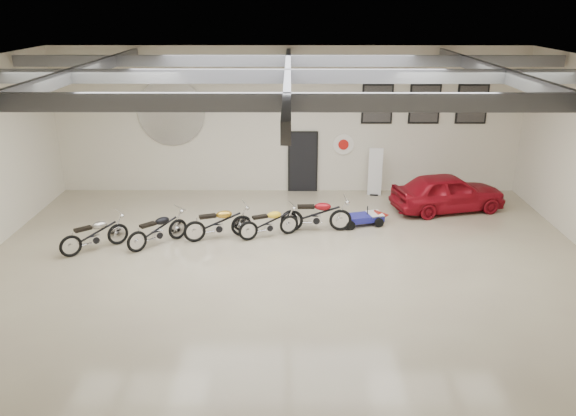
{
  "coord_description": "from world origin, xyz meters",
  "views": [
    {
      "loc": [
        0.06,
        -13.03,
        6.36
      ],
      "look_at": [
        0.0,
        1.2,
        1.1
      ],
      "focal_mm": 35.0,
      "sensor_mm": 36.0,
      "label": 1
    }
  ],
  "objects_px": {
    "banner_stand": "(375,171)",
    "motorcycle_red": "(316,214)",
    "motorcycle_yellow": "(269,222)",
    "go_kart": "(365,215)",
    "vintage_car": "(448,192)",
    "motorcycle_black": "(157,229)",
    "motorcycle_gold": "(218,222)",
    "motorcycle_silver": "(94,234)"
  },
  "relations": [
    {
      "from": "motorcycle_gold",
      "to": "vintage_car",
      "type": "xyz_separation_m",
      "value": [
        7.09,
        2.36,
        0.11
      ]
    },
    {
      "from": "go_kart",
      "to": "motorcycle_red",
      "type": "bearing_deg",
      "value": -176.18
    },
    {
      "from": "motorcycle_black",
      "to": "motorcycle_gold",
      "type": "relative_size",
      "value": 0.95
    },
    {
      "from": "motorcycle_yellow",
      "to": "motorcycle_gold",
      "type": "bearing_deg",
      "value": 162.73
    },
    {
      "from": "go_kart",
      "to": "motorcycle_gold",
      "type": "bearing_deg",
      "value": 179.47
    },
    {
      "from": "motorcycle_gold",
      "to": "go_kart",
      "type": "relative_size",
      "value": 1.2
    },
    {
      "from": "go_kart",
      "to": "motorcycle_silver",
      "type": "bearing_deg",
      "value": 179.01
    },
    {
      "from": "motorcycle_silver",
      "to": "motorcycle_red",
      "type": "distance_m",
      "value": 6.2
    },
    {
      "from": "motorcycle_red",
      "to": "go_kart",
      "type": "relative_size",
      "value": 1.26
    },
    {
      "from": "banner_stand",
      "to": "go_kart",
      "type": "distance_m",
      "value": 2.87
    },
    {
      "from": "banner_stand",
      "to": "go_kart",
      "type": "height_order",
      "value": "banner_stand"
    },
    {
      "from": "motorcycle_gold",
      "to": "motorcycle_yellow",
      "type": "relative_size",
      "value": 1.09
    },
    {
      "from": "banner_stand",
      "to": "motorcycle_red",
      "type": "height_order",
      "value": "banner_stand"
    },
    {
      "from": "banner_stand",
      "to": "motorcycle_gold",
      "type": "bearing_deg",
      "value": -134.95
    },
    {
      "from": "motorcycle_silver",
      "to": "motorcycle_yellow",
      "type": "bearing_deg",
      "value": -27.85
    },
    {
      "from": "motorcycle_silver",
      "to": "vintage_car",
      "type": "height_order",
      "value": "vintage_car"
    },
    {
      "from": "banner_stand",
      "to": "motorcycle_black",
      "type": "bearing_deg",
      "value": -139.64
    },
    {
      "from": "banner_stand",
      "to": "motorcycle_red",
      "type": "xyz_separation_m",
      "value": [
        -2.16,
        -3.25,
        -0.34
      ]
    },
    {
      "from": "vintage_car",
      "to": "motorcycle_silver",
      "type": "bearing_deg",
      "value": 93.4
    },
    {
      "from": "motorcycle_yellow",
      "to": "go_kart",
      "type": "distance_m",
      "value": 3.05
    },
    {
      "from": "banner_stand",
      "to": "vintage_car",
      "type": "xyz_separation_m",
      "value": [
        2.13,
        -1.5,
        -0.25
      ]
    },
    {
      "from": "banner_stand",
      "to": "motorcycle_red",
      "type": "distance_m",
      "value": 3.92
    },
    {
      "from": "vintage_car",
      "to": "motorcycle_black",
      "type": "bearing_deg",
      "value": 94.33
    },
    {
      "from": "motorcycle_yellow",
      "to": "vintage_car",
      "type": "distance_m",
      "value": 6.09
    },
    {
      "from": "vintage_car",
      "to": "motorcycle_red",
      "type": "bearing_deg",
      "value": 98.66
    },
    {
      "from": "motorcycle_gold",
      "to": "go_kart",
      "type": "xyz_separation_m",
      "value": [
        4.3,
        1.13,
        -0.21
      ]
    },
    {
      "from": "banner_stand",
      "to": "go_kart",
      "type": "xyz_separation_m",
      "value": [
        -0.66,
        -2.73,
        -0.58
      ]
    },
    {
      "from": "motorcycle_yellow",
      "to": "motorcycle_red",
      "type": "height_order",
      "value": "motorcycle_red"
    },
    {
      "from": "motorcycle_silver",
      "to": "motorcycle_black",
      "type": "relative_size",
      "value": 1.01
    },
    {
      "from": "banner_stand",
      "to": "motorcycle_silver",
      "type": "xyz_separation_m",
      "value": [
        -8.2,
        -4.65,
        -0.39
      ]
    },
    {
      "from": "banner_stand",
      "to": "motorcycle_black",
      "type": "relative_size",
      "value": 0.95
    },
    {
      "from": "banner_stand",
      "to": "motorcycle_yellow",
      "type": "relative_size",
      "value": 0.98
    },
    {
      "from": "motorcycle_black",
      "to": "vintage_car",
      "type": "height_order",
      "value": "vintage_car"
    },
    {
      "from": "motorcycle_gold",
      "to": "go_kart",
      "type": "bearing_deg",
      "value": -4.26
    },
    {
      "from": "motorcycle_red",
      "to": "vintage_car",
      "type": "distance_m",
      "value": 4.64
    },
    {
      "from": "motorcycle_black",
      "to": "vintage_car",
      "type": "relative_size",
      "value": 0.51
    },
    {
      "from": "motorcycle_silver",
      "to": "banner_stand",
      "type": "bearing_deg",
      "value": -9.43
    },
    {
      "from": "motorcycle_red",
      "to": "motorcycle_black",
      "type": "bearing_deg",
      "value": -168.31
    },
    {
      "from": "motorcycle_red",
      "to": "motorcycle_silver",
      "type": "bearing_deg",
      "value": -168.74
    },
    {
      "from": "motorcycle_red",
      "to": "go_kart",
      "type": "distance_m",
      "value": 1.61
    },
    {
      "from": "motorcycle_gold",
      "to": "vintage_car",
      "type": "relative_size",
      "value": 0.54
    },
    {
      "from": "motorcycle_black",
      "to": "motorcycle_red",
      "type": "xyz_separation_m",
      "value": [
        4.41,
        1.06,
        0.05
      ]
    }
  ]
}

